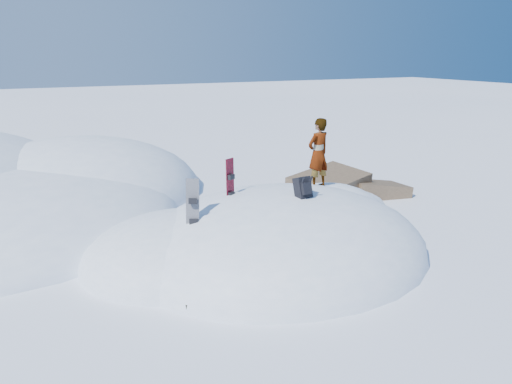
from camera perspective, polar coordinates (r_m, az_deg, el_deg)
name	(u,v)px	position (r m, az deg, el deg)	size (l,w,h in m)	color
ground	(281,254)	(11.61, 2.86, -7.13)	(120.00, 120.00, 0.00)	white
snow_mound	(269,252)	(11.72, 1.55, -6.87)	(8.00, 6.00, 3.00)	white
rock_outcrop	(338,200)	(15.89, 9.37, -0.87)	(4.68, 4.41, 1.68)	brown
snowboard_red	(230,187)	(11.25, -2.93, 0.52)	(0.24, 0.21, 1.36)	#AE0924
snowboard_dark	(193,213)	(10.20, -7.23, -2.42)	(0.38, 0.38, 1.43)	black
backpack	(303,188)	(10.83, 5.42, 0.49)	(0.38, 0.44, 0.55)	black
gear_pile	(199,298)	(9.49, -6.51, -11.95)	(0.88, 0.67, 0.23)	black
person	(318,153)	(12.39, 7.12, 4.39)	(0.64, 0.42, 1.75)	slate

